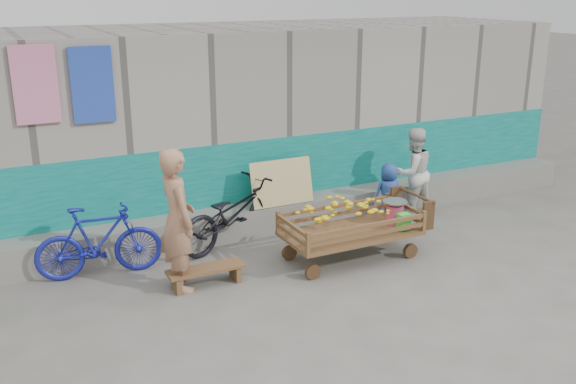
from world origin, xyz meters
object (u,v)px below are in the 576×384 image
bench (206,272)px  vendor_man (177,220)px  child (388,194)px  bicycle_blue (99,241)px  bicycle_dark (232,214)px  banana_cart (349,220)px  woman (413,172)px

bench → vendor_man: vendor_man is taller
vendor_man → child: vendor_man is taller
bench → bicycle_blue: 1.47m
bench → vendor_man: size_ratio=0.54×
vendor_man → bicycle_dark: 1.54m
banana_cart → bench: banana_cart is taller
bench → child: 3.49m
bench → child: bearing=14.2°
banana_cart → bench: size_ratio=2.07×
vendor_man → bicycle_dark: (1.10, 0.99, -0.42)m
woman → bicycle_blue: 5.08m
bicycle_dark → child: bearing=-115.3°
banana_cart → woman: 2.19m
bench → bicycle_blue: bearing=142.1°
vendor_man → child: 3.77m
bench → bicycle_dark: 1.38m
bicycle_blue → banana_cart: bearing=-99.9°
vendor_man → child: (3.67, 0.76, -0.41)m
woman → bicycle_dark: (-3.14, 0.09, -0.25)m
banana_cart → woman: (1.89, 1.10, 0.15)m
bench → vendor_man: (-0.30, 0.10, 0.73)m
banana_cart → vendor_man: (-2.35, 0.20, 0.32)m
woman → child: bearing=12.3°
banana_cart → woman: woman is taller
bicycle_dark → bench: bearing=123.6°
woman → bicycle_blue: size_ratio=0.91×
bench → vendor_man: bearing=162.6°
vendor_man → child: bearing=-81.4°
bench → bicycle_dark: (0.80, 1.09, 0.31)m
woman → child: woman is taller
bicycle_dark → bicycle_blue: (-1.94, -0.20, -0.00)m
banana_cart → child: (1.32, 0.95, -0.10)m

